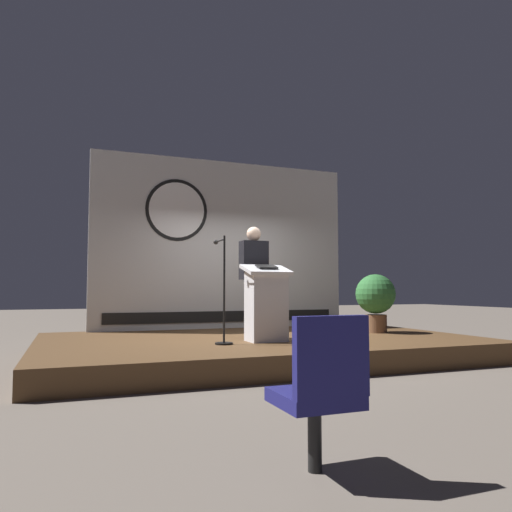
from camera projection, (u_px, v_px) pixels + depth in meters
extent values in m
plane|color=#6B6056|center=(260.00, 357.00, 7.39)|extent=(40.00, 40.00, 0.00)
cube|color=brown|center=(260.00, 347.00, 7.40)|extent=(6.40, 4.00, 0.30)
cube|color=silver|center=(224.00, 244.00, 9.24)|extent=(4.91, 0.10, 3.17)
cylinder|color=black|center=(177.00, 210.00, 8.89)|extent=(1.14, 0.02, 1.14)
cylinder|color=white|center=(177.00, 210.00, 8.89)|extent=(1.02, 0.02, 1.02)
cube|color=black|center=(225.00, 316.00, 9.09)|extent=(4.42, 0.02, 0.20)
cube|color=silver|center=(266.00, 306.00, 6.85)|extent=(0.52, 0.40, 0.98)
cube|color=silver|center=(266.00, 270.00, 6.88)|extent=(0.64, 0.50, 0.17)
cube|color=black|center=(267.00, 267.00, 6.87)|extent=(0.28, 0.20, 0.07)
cylinder|color=black|center=(254.00, 309.00, 7.29)|extent=(0.26, 0.26, 0.88)
cube|color=black|center=(254.00, 260.00, 7.34)|extent=(0.40, 0.24, 0.58)
sphere|color=beige|center=(254.00, 234.00, 7.37)|extent=(0.22, 0.22, 0.22)
cylinder|color=black|center=(224.00, 343.00, 6.44)|extent=(0.24, 0.24, 0.02)
cylinder|color=black|center=(224.00, 290.00, 6.48)|extent=(0.03, 0.03, 1.45)
cylinder|color=black|center=(220.00, 241.00, 6.72)|extent=(0.02, 0.41, 0.02)
sphere|color=#262626|center=(216.00, 242.00, 6.91)|extent=(0.07, 0.07, 0.07)
cylinder|color=brown|center=(376.00, 324.00, 8.20)|extent=(0.36, 0.36, 0.30)
sphere|color=#2D6B33|center=(376.00, 294.00, 8.24)|extent=(0.67, 0.67, 0.67)
cylinder|color=black|center=(315.00, 438.00, 2.76)|extent=(0.08, 0.08, 0.37)
cube|color=navy|center=(314.00, 398.00, 2.78)|extent=(0.44, 0.44, 0.08)
cube|color=navy|center=(332.00, 357.00, 2.61)|extent=(0.44, 0.06, 0.44)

